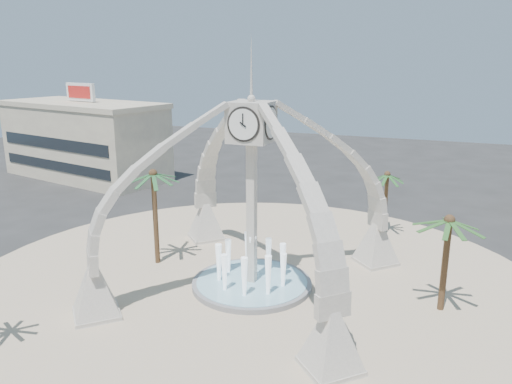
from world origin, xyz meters
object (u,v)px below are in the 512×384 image
at_px(palm_north, 387,175).
at_px(clock_tower, 252,193).
at_px(palm_west, 153,175).
at_px(fountain, 252,283).
at_px(palm_east, 449,221).

bearing_deg(palm_north, clock_tower, -116.52).
relative_size(clock_tower, palm_west, 2.35).
height_order(fountain, palm_north, palm_north).
bearing_deg(palm_north, palm_east, -67.36).
height_order(palm_east, palm_north, palm_east).
height_order(clock_tower, palm_west, clock_tower).
height_order(fountain, palm_west, palm_west).
bearing_deg(palm_north, fountain, -116.52).
relative_size(clock_tower, palm_north, 2.96).
relative_size(fountain, palm_north, 1.32).
height_order(palm_west, palm_north, palm_west).
relative_size(fountain, palm_west, 1.05).
relative_size(palm_west, palm_north, 1.26).
bearing_deg(palm_east, palm_west, -179.40).
xyz_separation_m(clock_tower, palm_east, (11.88, 1.30, -0.82)).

